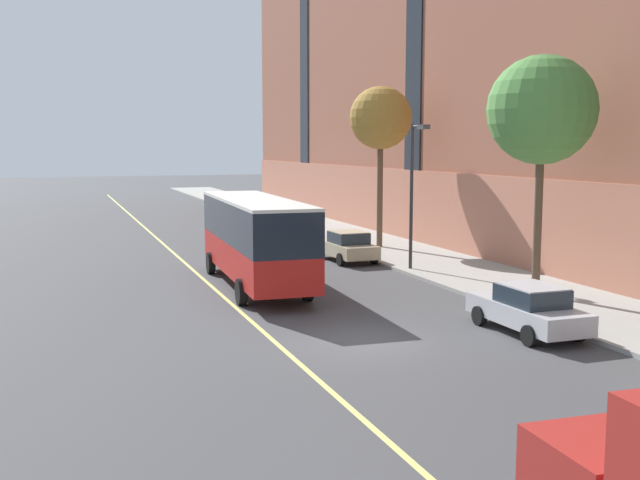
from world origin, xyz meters
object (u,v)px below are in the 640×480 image
object	(u,v)px
street_tree_mid_block	(542,111)
parked_car_white_0	(257,216)
parked_car_silver_2	(528,309)
city_bus	(255,236)
street_lamp	(414,181)
parked_car_champagne_3	(347,246)
parked_car_black_4	(298,231)
street_tree_far_uptown	(381,119)

from	to	relation	value
street_tree_mid_block	parked_car_white_0	bearing A→B (deg)	96.84
parked_car_silver_2	street_tree_mid_block	xyz separation A→B (m)	(3.55, 4.56, 6.38)
city_bus	parked_car_silver_2	bearing A→B (deg)	-59.69
parked_car_white_0	street_lamp	size ratio (longest dim) A/B	0.68
parked_car_champagne_3	street_lamp	distance (m)	5.63
parked_car_black_4	street_lamp	xyz separation A→B (m)	(1.92, -11.32, 3.48)
city_bus	street_tree_mid_block	distance (m)	12.32
city_bus	parked_car_white_0	size ratio (longest dim) A/B	2.46
parked_car_champagne_3	parked_car_black_4	bearing A→B (deg)	92.19
parked_car_silver_2	street_lamp	xyz separation A→B (m)	(1.76, 11.52, 3.48)
parked_car_silver_2	parked_car_champagne_3	distance (m)	15.62
city_bus	parked_car_silver_2	size ratio (longest dim) A/B	2.51
parked_car_white_0	parked_car_black_4	xyz separation A→B (m)	(-0.24, -10.65, 0.00)
parked_car_black_4	street_lamp	world-z (taller)	street_lamp
street_tree_far_uptown	parked_car_champagne_3	bearing A→B (deg)	-133.12
parked_car_black_4	city_bus	bearing A→B (deg)	-115.42
parked_car_silver_2	street_tree_far_uptown	distance (m)	20.68
parked_car_silver_2	parked_car_champagne_3	xyz separation A→B (m)	(0.11, 15.62, -0.00)
street_tree_far_uptown	street_lamp	bearing A→B (deg)	-102.94
parked_car_white_0	parked_car_silver_2	xyz separation A→B (m)	(-0.08, -33.49, -0.00)
city_bus	street_lamp	size ratio (longest dim) A/B	1.68
city_bus	parked_car_black_4	size ratio (longest dim) A/B	2.42
street_tree_far_uptown	parked_car_white_0	bearing A→B (deg)	103.72
parked_car_black_4	street_lamp	distance (m)	12.00
parked_car_silver_2	parked_car_champagne_3	size ratio (longest dim) A/B	1.05
street_lamp	parked_car_champagne_3	bearing A→B (deg)	111.91
parked_car_white_0	street_tree_mid_block	xyz separation A→B (m)	(3.47, -28.93, 6.37)
city_bus	parked_car_black_4	distance (m)	13.84
city_bus	street_lamp	world-z (taller)	street_lamp
parked_car_black_4	street_tree_mid_block	xyz separation A→B (m)	(3.71, -18.28, 6.37)
parked_car_black_4	street_tree_mid_block	distance (m)	19.71
parked_car_black_4	street_lamp	size ratio (longest dim) A/B	0.70
street_tree_mid_block	city_bus	bearing A→B (deg)	148.78
city_bus	street_tree_mid_block	size ratio (longest dim) A/B	1.24
parked_car_silver_2	parked_car_black_4	xyz separation A→B (m)	(-0.16, 22.84, 0.00)
parked_car_white_0	street_tree_far_uptown	bearing A→B (deg)	-76.28
city_bus	parked_car_white_0	world-z (taller)	city_bus
parked_car_champagne_3	street_lamp	bearing A→B (deg)	-68.09
parked_car_champagne_3	street_lamp	size ratio (longest dim) A/B	0.64
parked_car_champagne_3	street_lamp	xyz separation A→B (m)	(1.65, -4.10, 3.48)
parked_car_white_0	street_tree_mid_block	world-z (taller)	street_tree_mid_block
street_tree_mid_block	street_tree_far_uptown	xyz separation A→B (m)	(0.00, 14.72, 0.19)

